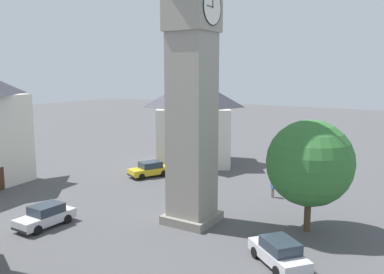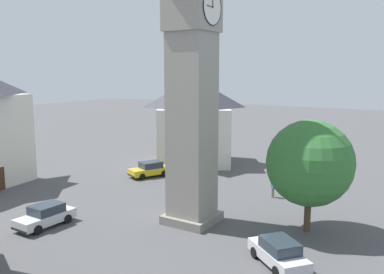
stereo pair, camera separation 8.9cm
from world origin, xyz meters
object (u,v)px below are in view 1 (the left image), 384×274
Objects in this scene: clock_tower at (192,25)px; pedestrian at (273,186)px; tree at (310,163)px; building_terrace_right at (194,120)px; car_white_side at (279,252)px; car_silver_kerb at (149,169)px; car_red_corner at (45,216)px.

clock_tower reaches higher than pedestrian.
building_terrace_right reaches higher than tree.
clock_tower reaches higher than car_white_side.
building_terrace_right is at bearing -137.86° from car_white_side.
tree is at bearing 71.88° from car_silver_kerb.
car_silver_kerb is 14.89m from car_red_corner.
car_silver_kerb is 2.63× the size of pedestrian.
car_red_corner is (14.70, 2.35, 0.00)m from car_silver_kerb.
car_silver_kerb is at bearing -170.91° from car_red_corner.
car_white_side is at bearing 57.14° from car_silver_kerb.
clock_tower reaches higher than car_silver_kerb.
clock_tower reaches higher than building_terrace_right.
tree is (-8.82, 15.61, 3.91)m from car_red_corner.
car_red_corner is at bearing 9.09° from car_silver_kerb.
car_white_side is (3.14, 7.62, -12.95)m from clock_tower.
car_red_corner is 0.37× the size of building_terrace_right.
clock_tower is 15.54m from pedestrian.
car_red_corner is 18.28m from pedestrian.
car_silver_kerb is 0.39× the size of building_terrace_right.
building_terrace_right reaches higher than car_red_corner.
building_terrace_right reaches higher than car_silver_kerb.
car_red_corner is at bearing -60.52° from tree.
clock_tower is 20.99m from building_terrace_right.
pedestrian is 8.31m from tree.
pedestrian is (-8.51, 2.80, -12.70)m from clock_tower.
clock_tower is 5.61× the size of car_red_corner.
pedestrian is 0.15× the size of building_terrace_right.
tree is (-2.69, 7.46, -9.04)m from clock_tower.
clock_tower is 16.48m from car_red_corner.
tree reaches higher than car_red_corner.
car_red_corner is 22.93m from building_terrace_right.
car_red_corner is 16.05m from car_white_side.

